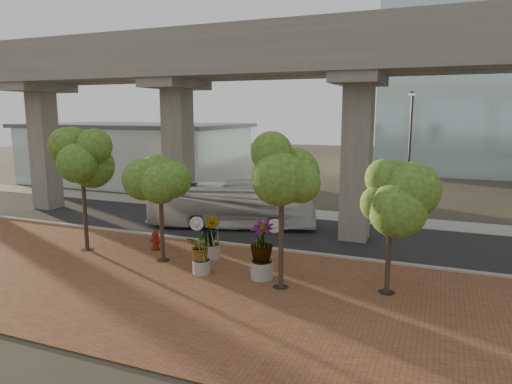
% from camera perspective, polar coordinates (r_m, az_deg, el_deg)
% --- Properties ---
extents(ground, '(160.00, 160.00, 0.00)m').
position_cam_1_polar(ground, '(27.76, -0.96, -5.68)').
color(ground, '#312C24').
rests_on(ground, ground).
extents(brick_plaza, '(70.00, 13.00, 0.06)m').
position_cam_1_polar(brick_plaza, '(20.98, -9.68, -10.96)').
color(brick_plaza, brown).
rests_on(brick_plaza, ground).
extents(asphalt_road, '(90.00, 8.00, 0.04)m').
position_cam_1_polar(asphalt_road, '(29.54, 0.56, -4.68)').
color(asphalt_road, black).
rests_on(asphalt_road, ground).
extents(curb_strip, '(70.00, 0.25, 0.16)m').
position_cam_1_polar(curb_strip, '(25.98, -2.69, -6.60)').
color(curb_strip, gray).
rests_on(curb_strip, ground).
extents(far_sidewalk, '(90.00, 3.00, 0.06)m').
position_cam_1_polar(far_sidewalk, '(34.57, 3.90, -2.53)').
color(far_sidewalk, gray).
rests_on(far_sidewalk, ground).
extents(transit_viaduct, '(72.00, 5.60, 12.40)m').
position_cam_1_polar(transit_viaduct, '(28.59, 0.59, 9.56)').
color(transit_viaduct, gray).
rests_on(transit_viaduct, ground).
extents(station_pavilion, '(23.00, 13.00, 6.30)m').
position_cam_1_polar(station_pavilion, '(50.94, -14.83, 4.79)').
color(station_pavilion, silver).
rests_on(station_pavilion, ground).
extents(transit_bus, '(11.15, 5.32, 3.03)m').
position_cam_1_polar(transit_bus, '(29.71, -2.98, -1.65)').
color(transit_bus, silver).
rests_on(transit_bus, ground).
extents(fire_hydrant, '(0.56, 0.50, 1.12)m').
position_cam_1_polar(fire_hydrant, '(25.53, -12.44, -5.92)').
color(fire_hydrant, maroon).
rests_on(fire_hydrant, ground).
extents(planter_front, '(1.82, 1.82, 2.01)m').
position_cam_1_polar(planter_front, '(21.35, -6.88, -6.99)').
color(planter_front, '#A69F96').
rests_on(planter_front, ground).
extents(planter_right, '(2.49, 2.49, 2.66)m').
position_cam_1_polar(planter_right, '(20.46, 0.73, -6.51)').
color(planter_right, '#9B988C').
rests_on(planter_right, ground).
extents(planter_left, '(2.06, 2.06, 2.27)m').
position_cam_1_polar(planter_left, '(23.46, -5.65, -5.01)').
color(planter_left, gray).
rests_on(planter_left, ground).
extents(street_tree_far_west, '(3.62, 3.62, 6.55)m').
position_cam_1_polar(street_tree_far_west, '(25.86, -20.97, 3.68)').
color(street_tree_far_west, '#433326').
rests_on(street_tree_far_west, ground).
extents(street_tree_near_west, '(3.41, 3.41, 5.83)m').
position_cam_1_polar(street_tree_near_west, '(22.91, -11.91, 1.80)').
color(street_tree_near_west, '#433326').
rests_on(street_tree_near_west, ground).
extents(street_tree_near_east, '(3.69, 3.69, 6.79)m').
position_cam_1_polar(street_tree_near_east, '(18.75, 3.25, 2.81)').
color(street_tree_near_east, '#433326').
rests_on(street_tree_near_east, ground).
extents(street_tree_far_east, '(3.42, 3.42, 5.74)m').
position_cam_1_polar(street_tree_far_east, '(19.06, 16.59, -0.27)').
color(street_tree_far_east, '#433326').
rests_on(street_tree_far_east, ground).
extents(streetlamp_west, '(0.40, 1.16, 7.98)m').
position_cam_1_polar(streetlamp_west, '(36.30, -10.20, 5.33)').
color(streetlamp_west, '#2B2B30').
rests_on(streetlamp_west, ground).
extents(streetlamp_east, '(0.43, 1.27, 8.74)m').
position_cam_1_polar(streetlamp_east, '(32.13, 18.64, 5.18)').
color(streetlamp_east, '#2A2A2F').
rests_on(streetlamp_east, ground).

